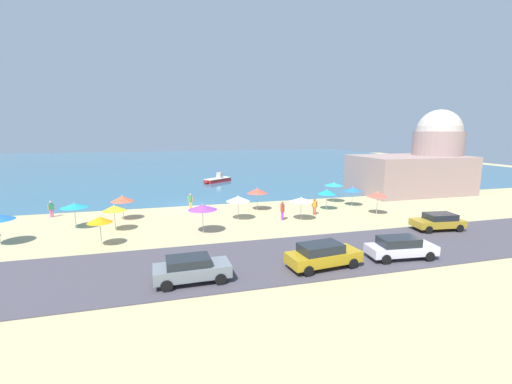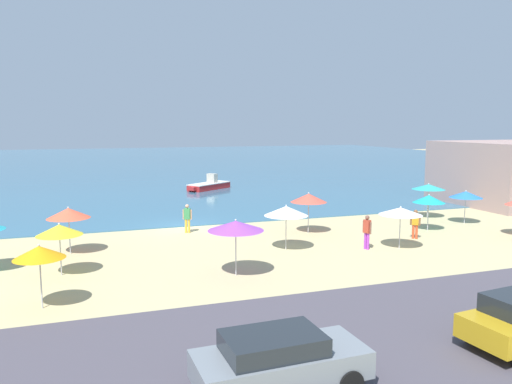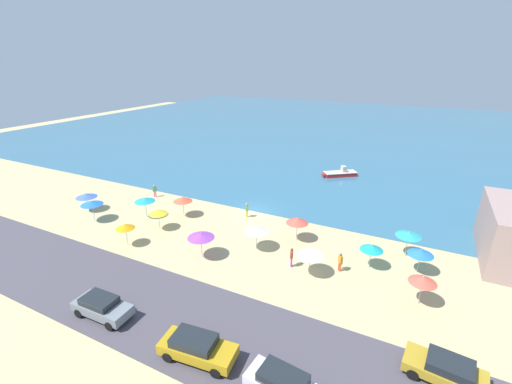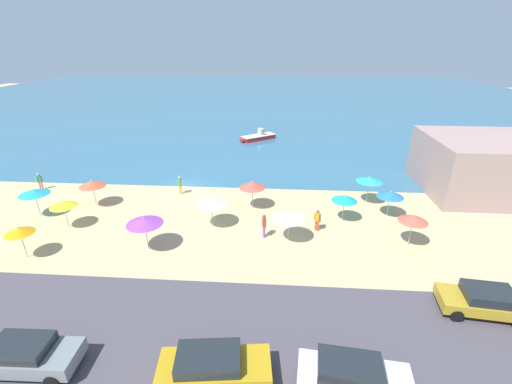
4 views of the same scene
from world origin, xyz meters
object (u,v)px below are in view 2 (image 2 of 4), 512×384
object	(u,v)px
bather_1	(367,230)
bather_2	(415,222)
parked_car_0	(279,360)
beach_umbrella_1	(68,213)
skiff_nearshore	(209,185)
beach_umbrella_6	(286,211)
beach_umbrella_9	(59,230)
beach_umbrella_3	(401,211)
beach_umbrella_0	(236,226)
beach_umbrella_11	(39,252)
beach_umbrella_4	(309,198)
beach_umbrella_13	(429,199)
bather_3	(187,217)
beach_umbrella_5	(429,187)
beach_umbrella_10	(466,195)

from	to	relation	value
bather_1	bather_2	bearing A→B (deg)	17.31
bather_1	parked_car_0	bearing A→B (deg)	-129.42
beach_umbrella_1	skiff_nearshore	distance (m)	25.25
beach_umbrella_6	skiff_nearshore	bearing A→B (deg)	85.51
beach_umbrella_9	parked_car_0	size ratio (longest dim) A/B	0.54
beach_umbrella_9	beach_umbrella_1	bearing A→B (deg)	85.74
beach_umbrella_3	bather_1	distance (m)	2.01
beach_umbrella_0	beach_umbrella_11	world-z (taller)	beach_umbrella_0
bather_1	bather_2	size ratio (longest dim) A/B	1.07
beach_umbrella_9	parked_car_0	world-z (taller)	beach_umbrella_9
bather_2	skiff_nearshore	size ratio (longest dim) A/B	0.34
beach_umbrella_4	beach_umbrella_13	xyz separation A→B (m)	(7.21, -1.72, -0.17)
beach_umbrella_9	bather_3	distance (m)	9.54
beach_umbrella_11	bather_2	size ratio (longest dim) A/B	1.39
parked_car_0	beach_umbrella_1	bearing A→B (deg)	108.02
beach_umbrella_5	skiff_nearshore	distance (m)	22.48
beach_umbrella_4	bather_3	bearing A→B (deg)	160.51
bather_3	beach_umbrella_5	bearing A→B (deg)	-2.57
beach_umbrella_0	bather_2	bearing A→B (deg)	16.13
beach_umbrella_0	bather_2	size ratio (longest dim) A/B	1.47
bather_2	beach_umbrella_3	bearing A→B (deg)	-143.33
beach_umbrella_9	bather_3	size ratio (longest dim) A/B	1.33
beach_umbrella_3	bather_1	world-z (taller)	beach_umbrella_3
beach_umbrella_1	bather_3	world-z (taller)	beach_umbrella_1
beach_umbrella_9	beach_umbrella_10	distance (m)	24.77
bather_2	parked_car_0	xyz separation A→B (m)	(-13.32, -12.71, -0.10)
beach_umbrella_10	beach_umbrella_13	world-z (taller)	beach_umbrella_13
beach_umbrella_6	bather_2	distance (m)	7.92
beach_umbrella_5	beach_umbrella_1	bearing A→B (deg)	-174.62
beach_umbrella_3	beach_umbrella_13	distance (m)	5.38
beach_umbrella_1	beach_umbrella_6	distance (m)	10.88
beach_umbrella_4	bather_1	size ratio (longest dim) A/B	1.37
bather_3	beach_umbrella_11	bearing A→B (deg)	-124.55
beach_umbrella_1	beach_umbrella_9	bearing A→B (deg)	-94.26
beach_umbrella_5	bather_3	size ratio (longest dim) A/B	1.41
beach_umbrella_4	beach_umbrella_1	bearing A→B (deg)	-177.77
beach_umbrella_5	bather_3	bearing A→B (deg)	177.43
beach_umbrella_11	bather_3	xyz separation A→B (m)	(7.28, 10.57, -1.05)
beach_umbrella_11	beach_umbrella_1	bearing A→B (deg)	84.31
beach_umbrella_5	parked_car_0	xyz separation A→B (m)	(-18.07, -17.72, -1.35)
beach_umbrella_6	bather_3	world-z (taller)	beach_umbrella_6
bather_1	skiff_nearshore	world-z (taller)	bather_1
beach_umbrella_3	bather_2	size ratio (longest dim) A/B	1.34
beach_umbrella_5	beach_umbrella_3	bearing A→B (deg)	-136.19
beach_umbrella_1	skiff_nearshore	world-z (taller)	beach_umbrella_1
beach_umbrella_0	bather_3	world-z (taller)	beach_umbrella_0
beach_umbrella_3	bather_3	xyz separation A→B (m)	(-9.72, 7.36, -1.00)
beach_umbrella_9	beach_umbrella_6	bearing A→B (deg)	5.10
beach_umbrella_3	skiff_nearshore	world-z (taller)	beach_umbrella_3
bather_2	skiff_nearshore	world-z (taller)	bather_2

